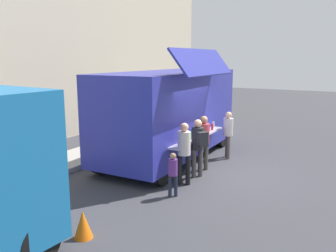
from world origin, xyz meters
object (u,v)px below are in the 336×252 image
object	(u,v)px
food_truck_main	(170,112)
customer_rear_waiting	(184,148)
customer_front_ordering	(203,138)
trash_bin	(166,120)
traffic_cone_orange	(83,224)
customer_extra_browsing	(228,131)
customer_mid_with_backpack	(198,142)
child_near_queue	(173,171)

from	to	relation	value
food_truck_main	customer_rear_waiting	xyz separation A→B (m)	(-2.08, -1.57, -0.59)
food_truck_main	customer_front_ordering	xyz separation A→B (m)	(-0.70, -1.53, -0.61)
food_truck_main	trash_bin	xyz separation A→B (m)	(3.93, 2.32, -1.11)
traffic_cone_orange	customer_extra_browsing	distance (m)	6.64
traffic_cone_orange	trash_bin	world-z (taller)	trash_bin
food_truck_main	traffic_cone_orange	size ratio (longest dim) A/B	11.27
customer_mid_with_backpack	customer_front_ordering	bearing A→B (deg)	-44.25
trash_bin	child_near_queue	size ratio (longest dim) A/B	0.91
food_truck_main	child_near_queue	world-z (taller)	food_truck_main
customer_mid_with_backpack	customer_extra_browsing	world-z (taller)	customer_mid_with_backpack
customer_extra_browsing	traffic_cone_orange	bearing A→B (deg)	55.25
customer_mid_with_backpack	customer_extra_browsing	bearing A→B (deg)	-57.62
trash_bin	traffic_cone_orange	bearing A→B (deg)	-159.93
traffic_cone_orange	customer_extra_browsing	size ratio (longest dim) A/B	0.34
food_truck_main	customer_extra_browsing	world-z (taller)	food_truck_main
food_truck_main	customer_mid_with_backpack	xyz separation A→B (m)	(-1.36, -1.67, -0.58)
customer_rear_waiting	child_near_queue	world-z (taller)	customer_rear_waiting
customer_extra_browsing	child_near_queue	size ratio (longest dim) A/B	1.44
customer_mid_with_backpack	food_truck_main	bearing A→B (deg)	-4.86
food_truck_main	trash_bin	world-z (taller)	food_truck_main
customer_front_ordering	traffic_cone_orange	bearing A→B (deg)	116.39
food_truck_main	child_near_queue	bearing A→B (deg)	-150.61
traffic_cone_orange	customer_rear_waiting	world-z (taller)	customer_rear_waiting
trash_bin	customer_extra_browsing	world-z (taller)	customer_extra_browsing
food_truck_main	traffic_cone_orange	world-z (taller)	food_truck_main
food_truck_main	customer_extra_browsing	distance (m)	2.10
traffic_cone_orange	customer_mid_with_backpack	world-z (taller)	customer_mid_with_backpack
customer_mid_with_backpack	child_near_queue	xyz separation A→B (m)	(-1.61, -0.04, -0.37)
trash_bin	customer_front_ordering	bearing A→B (deg)	-140.18
customer_rear_waiting	customer_extra_browsing	world-z (taller)	customer_rear_waiting
customer_front_ordering	customer_extra_browsing	distance (m)	1.68
traffic_cone_orange	customer_front_ordering	bearing A→B (deg)	-4.30
trash_bin	customer_extra_browsing	xyz separation A→B (m)	(-2.95, -4.07, 0.45)
food_truck_main	customer_extra_browsing	bearing A→B (deg)	-61.36
trash_bin	customer_front_ordering	xyz separation A→B (m)	(-4.62, -3.85, 0.50)
customer_front_ordering	food_truck_main	bearing A→B (deg)	6.31
trash_bin	customer_rear_waiting	world-z (taller)	customer_rear_waiting
traffic_cone_orange	customer_rear_waiting	size ratio (longest dim) A/B	0.32
food_truck_main	customer_extra_browsing	xyz separation A→B (m)	(0.97, -1.75, -0.65)
customer_front_ordering	customer_rear_waiting	bearing A→B (deg)	122.30
customer_front_ordering	customer_mid_with_backpack	xyz separation A→B (m)	(-0.66, -0.13, 0.03)
food_truck_main	customer_front_ordering	world-z (taller)	food_truck_main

